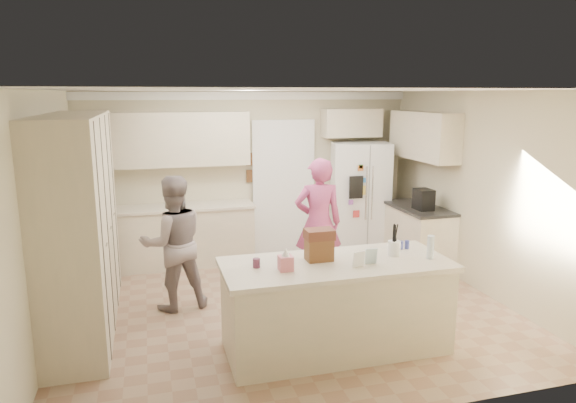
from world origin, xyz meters
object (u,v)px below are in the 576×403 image
object	(u,v)px
dollhouse_body	(319,250)
tissue_box	(286,263)
island_base	(336,308)
utensil_crock	(394,248)
teen_girl	(318,223)
teen_boy	(173,243)
refrigerator	(359,198)
coffee_maker	(424,199)

from	to	relation	value
dollhouse_body	tissue_box	bearing A→B (deg)	-153.43
island_base	dollhouse_body	xyz separation A→B (m)	(-0.15, 0.10, 0.60)
utensil_crock	teen_girl	world-z (taller)	teen_girl
island_base	teen_boy	distance (m)	2.15
utensil_crock	teen_boy	world-z (taller)	teen_boy
tissue_box	utensil_crock	bearing A→B (deg)	7.13
utensil_crock	dollhouse_body	bearing A→B (deg)	176.42
island_base	teen_boy	world-z (taller)	teen_boy
utensil_crock	teen_girl	distance (m)	1.70
refrigerator	island_base	xyz separation A→B (m)	(-1.54, -3.02, -0.46)
utensil_crock	teen_girl	size ratio (longest dim) A/B	0.09
island_base	teen_girl	size ratio (longest dim) A/B	1.26
teen_boy	refrigerator	bearing A→B (deg)	-162.77
teen_boy	coffee_maker	bearing A→B (deg)	177.12
refrigerator	tissue_box	world-z (taller)	refrigerator
island_base	utensil_crock	size ratio (longest dim) A/B	14.67
dollhouse_body	utensil_crock	bearing A→B (deg)	-3.58
refrigerator	utensil_crock	world-z (taller)	refrigerator
island_base	tissue_box	bearing A→B (deg)	-169.70
island_base	teen_girl	world-z (taller)	teen_girl
island_base	dollhouse_body	bearing A→B (deg)	146.31
refrigerator	coffee_maker	size ratio (longest dim) A/B	6.00
teen_boy	teen_girl	world-z (taller)	teen_girl
dollhouse_body	island_base	bearing A→B (deg)	-33.69
utensil_crock	teen_girl	xyz separation A→B (m)	(-0.25, 1.68, -0.13)
island_base	dollhouse_body	world-z (taller)	dollhouse_body
coffee_maker	teen_boy	bearing A→B (deg)	-173.24
teen_boy	teen_girl	xyz separation A→B (m)	(1.91, 0.25, 0.06)
refrigerator	utensil_crock	bearing A→B (deg)	-93.48
dollhouse_body	teen_boy	bearing A→B (deg)	134.63
refrigerator	dollhouse_body	distance (m)	3.38
coffee_maker	dollhouse_body	bearing A→B (deg)	-140.71
utensil_crock	teen_boy	xyz separation A→B (m)	(-2.16, 1.43, -0.18)
coffee_maker	tissue_box	size ratio (longest dim) A/B	2.14
refrigerator	teen_boy	bearing A→B (deg)	-139.93
refrigerator	tissue_box	distance (m)	3.76
refrigerator	teen_boy	xyz separation A→B (m)	(-3.05, -1.55, -0.08)
refrigerator	coffee_maker	world-z (taller)	refrigerator
coffee_maker	island_base	world-z (taller)	coffee_maker
dollhouse_body	refrigerator	bearing A→B (deg)	59.96
refrigerator	teen_boy	size ratio (longest dim) A/B	1.10
coffee_maker	tissue_box	distance (m)	3.28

